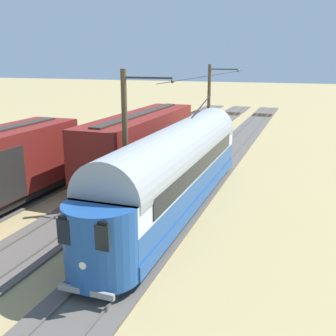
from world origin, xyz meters
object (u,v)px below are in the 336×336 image
object	(u,v)px
catenary_pole_foreground	(210,103)
track_end_bumper	(138,138)
coach_adjacent	(141,142)
vintage_streetcar	(177,166)
catenary_pole_mid_near	(126,139)

from	to	relation	value
catenary_pole_foreground	track_end_bumper	world-z (taller)	catenary_pole_foreground
catenary_pole_foreground	track_end_bumper	distance (m)	7.17
coach_adjacent	catenary_pole_foreground	xyz separation A→B (m)	(-1.91, -10.81, 1.46)
coach_adjacent	vintage_streetcar	bearing A→B (deg)	128.66
catenary_pole_foreground	track_end_bumper	xyz separation A→B (m)	(6.19, 1.64, -3.23)
coach_adjacent	catenary_pole_mid_near	bearing A→B (deg)	107.26
vintage_streetcar	catenary_pole_mid_near	distance (m)	2.85
catenary_pole_foreground	track_end_bumper	size ratio (longest dim) A/B	3.86
track_end_bumper	catenary_pole_foreground	bearing A→B (deg)	-165.19
coach_adjacent	track_end_bumper	world-z (taller)	coach_adjacent
catenary_pole_mid_near	catenary_pole_foreground	bearing A→B (deg)	-90.00
coach_adjacent	catenary_pole_mid_near	xyz separation A→B (m)	(-1.91, 6.15, 1.46)
coach_adjacent	catenary_pole_foreground	distance (m)	11.07
vintage_streetcar	catenary_pole_foreground	bearing A→B (deg)	-81.65
catenary_pole_foreground	catenary_pole_mid_near	distance (m)	16.96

